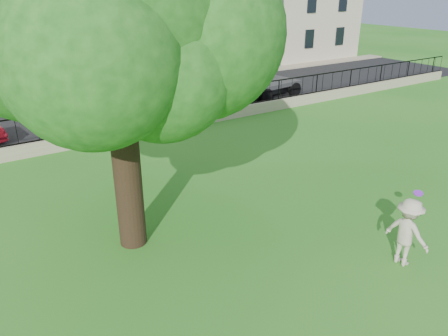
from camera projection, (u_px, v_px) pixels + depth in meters
ground at (307, 258)px, 11.70m from camera, size 120.00×120.00×0.00m
retaining_wall at (133, 131)px, 20.81m from camera, size 50.00×0.40×0.60m
iron_railing at (131, 113)px, 20.48m from camera, size 50.00×0.05×1.13m
street at (101, 114)px, 24.54m from camera, size 60.00×9.00×0.01m
sidewalk at (74, 95)px, 28.52m from camera, size 60.00×1.40×0.12m
tree at (105, 7)px, 9.94m from camera, size 7.83×6.03×9.55m
man at (407, 232)px, 11.14m from camera, size 0.77×1.24×1.85m
frisbee at (418, 193)px, 12.51m from camera, size 0.34×0.34×0.12m
white_van at (142, 96)px, 24.16m from camera, size 5.05×2.50×2.04m
blue_truck at (251, 78)px, 26.92m from camera, size 6.96×3.21×2.81m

